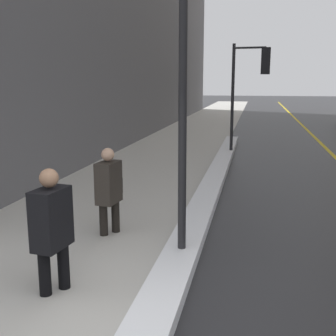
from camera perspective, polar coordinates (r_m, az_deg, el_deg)
name	(u,v)px	position (r m, az deg, el deg)	size (l,w,h in m)	color
sidewalk_slab	(183,141)	(19.00, 2.05, 3.65)	(4.00, 80.00, 0.01)	#B2AFA8
road_centre_stripe	(323,145)	(18.95, 20.26, 2.90)	(0.16, 80.00, 0.00)	gold
snow_bank_curb	(213,182)	(10.97, 6.14, -1.85)	(0.52, 17.36, 0.19)	white
lamp_post	(183,75)	(5.95, 2.02, 12.46)	(0.28, 0.28, 4.50)	black
traffic_light_near	(252,76)	(15.30, 11.37, 12.18)	(1.31, 0.33, 3.94)	black
pedestrian_nearside	(52,225)	(5.44, -15.48, -7.49)	(0.37, 0.56, 1.61)	black
pedestrian_with_shoulder_bag	(109,187)	(7.34, -7.98, -2.58)	(0.35, 0.73, 1.53)	black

